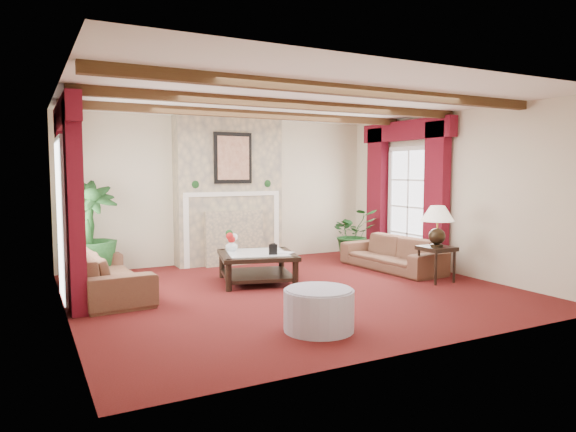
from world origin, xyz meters
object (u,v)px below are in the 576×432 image
sofa_left (106,265)px  side_table (436,264)px  coffee_table (257,268)px  ottoman (319,310)px  potted_palm (88,254)px  sofa_right (392,248)px

sofa_left → side_table: size_ratio=3.94×
coffee_table → ottoman: 2.52m
sofa_left → ottoman: bearing=-149.9°
sofa_left → potted_palm: (-0.12, 0.99, 0.02)m
sofa_left → ottoman: sofa_left is taller
sofa_right → potted_palm: bearing=-109.9°
sofa_right → ottoman: (-2.89, -2.37, -0.16)m
potted_palm → sofa_right: bearing=-15.7°
coffee_table → ottoman: size_ratio=1.48×
sofa_left → sofa_right: bearing=-97.6°
potted_palm → side_table: bearing=-27.0°
potted_palm → coffee_table: 2.61m
side_table → sofa_right: bearing=89.3°
potted_palm → side_table: size_ratio=3.09×
sofa_left → coffee_table: sofa_left is taller
sofa_right → side_table: 1.10m
sofa_left → ottoman: (1.79, -2.73, -0.20)m
sofa_right → ottoman: bearing=-54.9°
ottoman → coffee_table: bearing=81.3°
sofa_right → side_table: (-0.01, -1.10, -0.11)m
side_table → ottoman: 3.15m
sofa_left → potted_palm: size_ratio=1.27×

